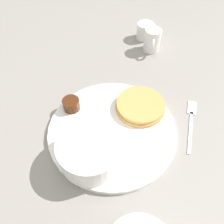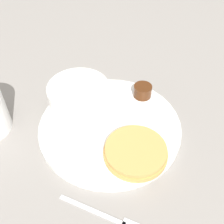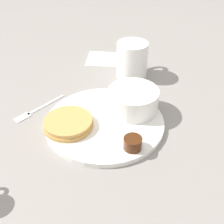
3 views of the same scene
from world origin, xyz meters
TOP-DOWN VIEW (x-y plane):
  - ground_plane at (0.00, 0.00)m, footprint 4.00×4.00m
  - plate at (0.00, 0.00)m, footprint 0.28×0.28m
  - pancake_stack at (-0.08, -0.03)m, footprint 0.11×0.11m
  - bowl at (0.06, 0.05)m, footprint 0.12×0.12m
  - syrup_cup at (0.07, -0.09)m, footprint 0.04×0.04m
  - butter_ramekin at (0.09, 0.05)m, footprint 0.05×0.05m
  - fork at (-0.18, 0.04)m, footprint 0.10×0.13m

SIDE VIEW (x-z plane):
  - ground_plane at x=0.00m, z-range 0.00..0.00m
  - fork at x=-0.18m, z-range 0.00..0.00m
  - plate at x=0.00m, z-range 0.00..0.01m
  - pancake_stack at x=-0.08m, z-range 0.01..0.03m
  - syrup_cup at x=0.07m, z-range 0.01..0.04m
  - butter_ramekin at x=0.09m, z-range 0.01..0.05m
  - bowl at x=0.06m, z-range 0.01..0.07m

